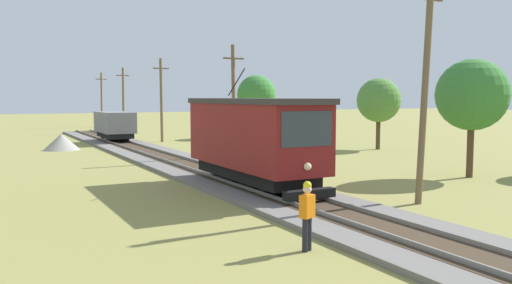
{
  "coord_description": "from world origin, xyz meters",
  "views": [
    {
      "loc": [
        -10.12,
        1.0,
        3.88
      ],
      "look_at": [
        0.64,
        21.14,
        1.9
      ],
      "focal_mm": 36.67,
      "sensor_mm": 36.0,
      "label": 1
    }
  ],
  "objects_px": {
    "tree_left_far": "(256,95)",
    "red_tram": "(254,138)",
    "utility_pole_far": "(161,99)",
    "gravel_pile": "(61,142)",
    "freight_car": "(115,125)",
    "utility_pole_near_tram": "(425,86)",
    "utility_pole_horizon": "(102,99)",
    "utility_pole_mid": "(234,101)",
    "tree_right_near": "(379,100)",
    "track_worker": "(307,213)",
    "utility_pole_distant": "(123,99)",
    "tree_horizon": "(472,95)"
  },
  "relations": [
    {
      "from": "utility_pole_near_tram",
      "to": "utility_pole_mid",
      "type": "distance_m",
      "value": 15.66
    },
    {
      "from": "utility_pole_near_tram",
      "to": "tree_right_near",
      "type": "bearing_deg",
      "value": 53.19
    },
    {
      "from": "gravel_pile",
      "to": "tree_horizon",
      "type": "relative_size",
      "value": 0.46
    },
    {
      "from": "utility_pole_near_tram",
      "to": "red_tram",
      "type": "bearing_deg",
      "value": 125.1
    },
    {
      "from": "red_tram",
      "to": "utility_pole_mid",
      "type": "xyz_separation_m",
      "value": [
        3.92,
        10.07,
        1.45
      ]
    },
    {
      "from": "red_tram",
      "to": "gravel_pile",
      "type": "bearing_deg",
      "value": 102.71
    },
    {
      "from": "utility_pole_horizon",
      "to": "gravel_pile",
      "type": "relative_size",
      "value": 2.67
    },
    {
      "from": "track_worker",
      "to": "tree_horizon",
      "type": "bearing_deg",
      "value": -86.86
    },
    {
      "from": "utility_pole_far",
      "to": "tree_horizon",
      "type": "bearing_deg",
      "value": -75.47
    },
    {
      "from": "utility_pole_mid",
      "to": "utility_pole_far",
      "type": "relative_size",
      "value": 0.99
    },
    {
      "from": "utility_pole_mid",
      "to": "utility_pole_horizon",
      "type": "relative_size",
      "value": 1.02
    },
    {
      "from": "track_worker",
      "to": "tree_right_near",
      "type": "distance_m",
      "value": 26.93
    },
    {
      "from": "utility_pole_far",
      "to": "utility_pole_distant",
      "type": "bearing_deg",
      "value": 90.0
    },
    {
      "from": "tree_left_far",
      "to": "red_tram",
      "type": "bearing_deg",
      "value": -118.39
    },
    {
      "from": "utility_pole_distant",
      "to": "gravel_pile",
      "type": "distance_m",
      "value": 18.95
    },
    {
      "from": "tree_right_near",
      "to": "tree_horizon",
      "type": "bearing_deg",
      "value": -112.72
    },
    {
      "from": "gravel_pile",
      "to": "utility_pole_near_tram",
      "type": "bearing_deg",
      "value": -71.97
    },
    {
      "from": "utility_pole_far",
      "to": "gravel_pile",
      "type": "relative_size",
      "value": 2.75
    },
    {
      "from": "gravel_pile",
      "to": "track_worker",
      "type": "bearing_deg",
      "value": -86.43
    },
    {
      "from": "utility_pole_distant",
      "to": "tree_right_near",
      "type": "distance_m",
      "value": 29.67
    },
    {
      "from": "utility_pole_far",
      "to": "utility_pole_horizon",
      "type": "height_order",
      "value": "utility_pole_far"
    },
    {
      "from": "freight_car",
      "to": "utility_pole_near_tram",
      "type": "relative_size",
      "value": 0.63
    },
    {
      "from": "gravel_pile",
      "to": "utility_pole_far",
      "type": "bearing_deg",
      "value": 20.99
    },
    {
      "from": "track_worker",
      "to": "tree_left_far",
      "type": "height_order",
      "value": "tree_left_far"
    },
    {
      "from": "utility_pole_mid",
      "to": "utility_pole_near_tram",
      "type": "bearing_deg",
      "value": -90.0
    },
    {
      "from": "red_tram",
      "to": "utility_pole_horizon",
      "type": "height_order",
      "value": "utility_pole_horizon"
    },
    {
      "from": "track_worker",
      "to": "tree_left_far",
      "type": "bearing_deg",
      "value": -48.24
    },
    {
      "from": "tree_left_far",
      "to": "tree_right_near",
      "type": "bearing_deg",
      "value": -79.74
    },
    {
      "from": "tree_right_near",
      "to": "utility_pole_distant",
      "type": "bearing_deg",
      "value": 114.05
    },
    {
      "from": "red_tram",
      "to": "tree_left_far",
      "type": "distance_m",
      "value": 28.3
    },
    {
      "from": "utility_pole_near_tram",
      "to": "tree_right_near",
      "type": "distance_m",
      "value": 20.19
    },
    {
      "from": "freight_car",
      "to": "track_worker",
      "type": "relative_size",
      "value": 2.91
    },
    {
      "from": "utility_pole_near_tram",
      "to": "track_worker",
      "type": "xyz_separation_m",
      "value": [
        -6.84,
        -2.81,
        -3.26
      ]
    },
    {
      "from": "red_tram",
      "to": "tree_left_far",
      "type": "xyz_separation_m",
      "value": [
        13.43,
        24.84,
        1.88
      ]
    },
    {
      "from": "utility_pole_mid",
      "to": "tree_right_near",
      "type": "distance_m",
      "value": 12.1
    },
    {
      "from": "utility_pole_distant",
      "to": "utility_pole_far",
      "type": "bearing_deg",
      "value": -90.0
    },
    {
      "from": "utility_pole_distant",
      "to": "utility_pole_horizon",
      "type": "relative_size",
      "value": 1.01
    },
    {
      "from": "tree_right_near",
      "to": "tree_left_far",
      "type": "bearing_deg",
      "value": 100.26
    },
    {
      "from": "track_worker",
      "to": "tree_left_far",
      "type": "xyz_separation_m",
      "value": [
        16.35,
        33.24,
        3.09
      ]
    },
    {
      "from": "freight_car",
      "to": "utility_pole_horizon",
      "type": "height_order",
      "value": "utility_pole_horizon"
    },
    {
      "from": "utility_pole_far",
      "to": "utility_pole_horizon",
      "type": "distance_m",
      "value": 24.41
    },
    {
      "from": "utility_pole_mid",
      "to": "utility_pole_distant",
      "type": "bearing_deg",
      "value": 90.0
    },
    {
      "from": "utility_pole_horizon",
      "to": "gravel_pile",
      "type": "xyz_separation_m",
      "value": [
        -8.68,
        -27.74,
        -2.97
      ]
    },
    {
      "from": "red_tram",
      "to": "tree_right_near",
      "type": "relative_size",
      "value": 1.63
    },
    {
      "from": "red_tram",
      "to": "tree_horizon",
      "type": "bearing_deg",
      "value": -10.32
    },
    {
      "from": "utility_pole_near_tram",
      "to": "utility_pole_horizon",
      "type": "xyz_separation_m",
      "value": [
        0.0,
        54.43,
        -0.68
      ]
    },
    {
      "from": "utility_pole_horizon",
      "to": "tree_horizon",
      "type": "distance_m",
      "value": 51.27
    },
    {
      "from": "red_tram",
      "to": "tree_right_near",
      "type": "distance_m",
      "value": 19.24
    },
    {
      "from": "utility_pole_mid",
      "to": "tree_left_far",
      "type": "relative_size",
      "value": 1.19
    },
    {
      "from": "utility_pole_mid",
      "to": "utility_pole_distant",
      "type": "relative_size",
      "value": 1.01
    }
  ]
}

